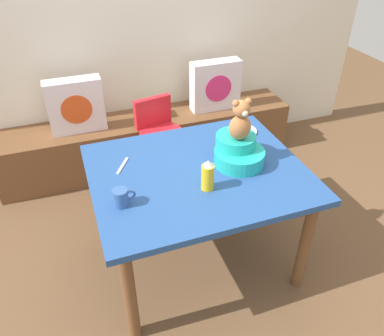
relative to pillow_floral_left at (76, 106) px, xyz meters
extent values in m
plane|color=brown|center=(0.58, -1.24, -0.68)|extent=(8.00, 8.00, 0.00)
cube|color=silver|center=(0.58, 0.29, 0.62)|extent=(4.40, 0.10, 2.60)
cube|color=brown|center=(0.58, 0.02, -0.45)|extent=(2.60, 0.44, 0.46)
cube|color=silver|center=(0.00, 0.00, 0.00)|extent=(0.44, 0.14, 0.44)
cylinder|color=#D84C1E|center=(0.00, -0.07, 0.00)|extent=(0.24, 0.01, 0.24)
cube|color=silver|center=(1.21, 0.00, 0.00)|extent=(0.44, 0.14, 0.44)
cylinder|color=#E02D72|center=(1.21, -0.07, 0.00)|extent=(0.24, 0.01, 0.24)
cube|color=#4CBC4B|center=(0.66, 0.02, -0.18)|extent=(0.20, 0.14, 0.08)
cube|color=#264C8C|center=(0.58, -1.24, 0.04)|extent=(1.24, 1.02, 0.04)
cylinder|color=brown|center=(0.05, -1.66, -0.33)|extent=(0.07, 0.07, 0.70)
cylinder|color=brown|center=(1.11, -1.66, -0.33)|extent=(0.07, 0.07, 0.70)
cylinder|color=brown|center=(0.05, -0.82, -0.33)|extent=(0.07, 0.07, 0.70)
cylinder|color=brown|center=(1.11, -0.82, -0.33)|extent=(0.07, 0.07, 0.70)
cylinder|color=red|center=(0.58, -0.43, -0.17)|extent=(0.34, 0.34, 0.10)
cube|color=red|center=(0.56, -0.29, -0.01)|extent=(0.30, 0.11, 0.24)
cube|color=white|center=(0.62, -0.61, -0.10)|extent=(0.33, 0.25, 0.02)
cylinder|color=silver|center=(0.44, -0.57, -0.45)|extent=(0.03, 0.03, 0.46)
cylinder|color=silver|center=(0.72, -0.57, -0.45)|extent=(0.03, 0.03, 0.46)
cylinder|color=silver|center=(0.44, -0.29, -0.45)|extent=(0.03, 0.03, 0.46)
cylinder|color=silver|center=(0.72, -0.29, -0.45)|extent=(0.03, 0.03, 0.46)
cylinder|color=#1DADA2|center=(0.84, -1.25, 0.10)|extent=(0.30, 0.30, 0.09)
cylinder|color=#1DADA2|center=(0.84, -1.19, 0.18)|extent=(0.24, 0.24, 0.07)
ellipsoid|color=#AE6B3C|center=(0.84, -1.23, 0.29)|extent=(0.13, 0.11, 0.15)
sphere|color=#AE6B3C|center=(0.84, -1.23, 0.41)|extent=(0.10, 0.10, 0.10)
sphere|color=beige|center=(0.84, -1.28, 0.40)|extent=(0.04, 0.04, 0.04)
sphere|color=#AE6B3C|center=(0.80, -1.23, 0.45)|extent=(0.04, 0.04, 0.04)
sphere|color=#AE6B3C|center=(0.88, -1.23, 0.45)|extent=(0.04, 0.04, 0.04)
cylinder|color=gold|center=(0.57, -1.42, 0.13)|extent=(0.07, 0.07, 0.15)
cone|color=white|center=(0.57, -1.42, 0.23)|extent=(0.06, 0.06, 0.03)
cylinder|color=#335999|center=(0.10, -1.40, 0.11)|extent=(0.08, 0.08, 0.09)
torus|color=#335999|center=(0.15, -1.40, 0.11)|extent=(0.06, 0.01, 0.06)
cylinder|color=white|center=(1.02, -0.92, 0.07)|extent=(0.20, 0.20, 0.01)
cube|color=silver|center=(0.18, -1.05, 0.06)|extent=(0.10, 0.15, 0.01)
camera|label=1|loc=(-0.06, -2.95, 1.37)|focal=35.97mm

